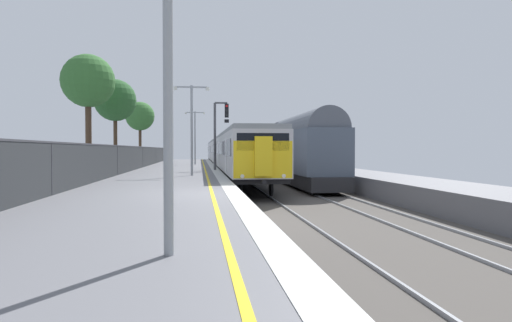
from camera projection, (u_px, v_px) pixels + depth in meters
The scene contains 11 objects.
ground at pixel (300, 210), 15.49m from camera, with size 17.40×110.00×1.21m.
commuter_train_at_platform at pixel (226, 152), 49.85m from camera, with size 2.83×59.55×3.81m.
freight_train_adjacent_track at pixel (261, 149), 51.02m from camera, with size 2.60×55.58×4.76m.
signal_gantry at pixel (219, 128), 32.77m from camera, with size 1.10×0.24×4.90m.
platform_lamp_near at pixel (168, 36), 6.23m from camera, with size 2.00×0.20×5.05m.
platform_lamp_mid at pixel (192, 122), 25.73m from camera, with size 2.00×0.20×5.11m.
platform_lamp_far at pixel (195, 133), 45.23m from camera, with size 2.00×0.20×5.28m.
platform_back_fence at pixel (51, 167), 14.45m from camera, with size 0.07×99.00×1.73m.
background_tree_left at pixel (87, 83), 28.76m from camera, with size 3.34×3.34×7.48m.
background_tree_centre at pixel (116, 102), 33.58m from camera, with size 3.08×3.08×6.67m.
background_tree_right at pixel (140, 117), 50.80m from camera, with size 3.21×3.21×6.83m.
Camera 1 is at (-0.77, -15.14, 1.46)m, focal length 31.92 mm.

